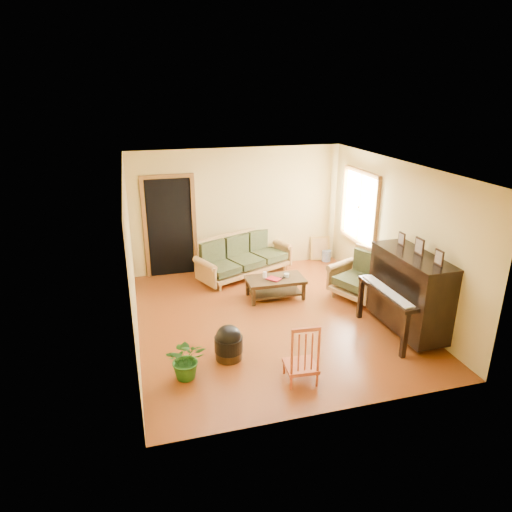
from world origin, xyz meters
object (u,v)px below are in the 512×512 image
object	(u,v)px
coffee_table	(275,288)
piano	(410,294)
sofa	(245,256)
red_chair	(301,351)
footstool	(229,346)
armchair	(358,276)
ceramic_crock	(326,256)
potted_plant	(187,359)

from	to	relation	value
coffee_table	piano	bearing A→B (deg)	-46.84
sofa	red_chair	world-z (taller)	red_chair
piano	red_chair	size ratio (longest dim) A/B	1.69
piano	footstool	distance (m)	2.99
piano	red_chair	bearing A→B (deg)	-161.23
sofa	armchair	size ratio (longest dim) A/B	2.22
ceramic_crock	potted_plant	bearing A→B (deg)	-135.09
armchair	footstool	xyz separation A→B (m)	(-2.75, -1.34, -0.26)
red_chair	potted_plant	size ratio (longest dim) A/B	1.51
coffee_table	armchair	bearing A→B (deg)	-16.86
footstool	red_chair	world-z (taller)	red_chair
ceramic_crock	potted_plant	distance (m)	5.15
piano	red_chair	distance (m)	2.28
sofa	potted_plant	bearing A→B (deg)	-139.89
sofa	potted_plant	world-z (taller)	sofa
potted_plant	armchair	bearing A→B (deg)	25.95
armchair	potted_plant	xyz separation A→B (m)	(-3.40, -1.65, -0.16)
piano	armchair	bearing A→B (deg)	97.35
coffee_table	ceramic_crock	xyz separation A→B (m)	(1.72, 1.54, -0.07)
piano	footstool	xyz separation A→B (m)	(-2.95, -0.00, -0.47)
piano	sofa	bearing A→B (deg)	122.15
armchair	ceramic_crock	xyz separation A→B (m)	(0.25, 1.98, -0.33)
sofa	piano	xyz separation A→B (m)	(1.96, -2.97, 0.23)
piano	ceramic_crock	world-z (taller)	piano
sofa	footstool	world-z (taller)	sofa
coffee_table	footstool	xyz separation A→B (m)	(-1.28, -1.78, 0.00)
coffee_table	footstool	distance (m)	2.20
piano	footstool	size ratio (longest dim) A/B	3.63
ceramic_crock	piano	bearing A→B (deg)	-90.81
armchair	red_chair	xyz separation A→B (m)	(-1.93, -2.12, -0.01)
red_chair	potted_plant	xyz separation A→B (m)	(-1.47, 0.46, -0.15)
sofa	armchair	xyz separation A→B (m)	(1.76, -1.63, 0.02)
red_chair	potted_plant	bearing A→B (deg)	166.53
red_chair	sofa	bearing A→B (deg)	91.50
red_chair	coffee_table	bearing A→B (deg)	83.92
red_chair	piano	bearing A→B (deg)	24.15
red_chair	ceramic_crock	world-z (taller)	red_chair
footstool	sofa	bearing A→B (deg)	71.56
ceramic_crock	footstool	bearing A→B (deg)	-132.09
armchair	footstool	bearing A→B (deg)	-178.20
coffee_table	armchair	world-z (taller)	armchair
potted_plant	sofa	bearing A→B (deg)	63.50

